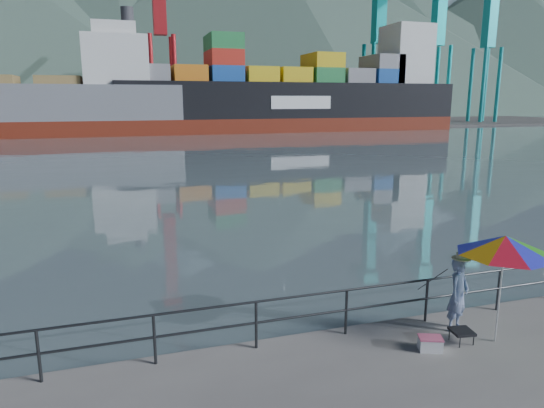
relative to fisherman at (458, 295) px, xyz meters
The scene contains 13 objects.
harbor_water 128.90m from the fisherman, 91.51° to the left, with size 500.00×280.00×0.00m, color slate.
far_dock 92.09m from the fisherman, 85.89° to the left, with size 200.00×40.00×0.40m, color #514F4C.
guardrail 3.45m from the fisherman, behind, with size 22.00×0.06×1.03m.
mountains 212.47m from the fisherman, 80.27° to the left, with size 600.00×332.80×80.00m.
port_cranes 88.64m from the fisherman, 71.57° to the left, with size 116.00×28.00×38.40m.
container_stacks 95.85m from the fisherman, 74.37° to the left, with size 58.00×5.40×7.80m.
fisherman is the anchor object (origin of this frame).
beach_umbrella 1.53m from the fisherman, 57.78° to the right, with size 2.28×2.28×2.29m.
folding_stool 0.89m from the fisherman, 117.47° to the right, with size 0.48×0.48×0.28m.
cooler_bag 1.42m from the fisherman, 150.91° to the right, with size 0.44×0.30×0.26m, color white.
fishing_rod 1.10m from the fisherman, 102.72° to the left, with size 0.02×0.02×1.91m, color black.
bulk_carrier 71.92m from the fisherman, 106.36° to the left, with size 49.79×8.62×14.50m.
container_ship 73.29m from the fisherman, 71.76° to the left, with size 56.32×9.39×18.10m.
Camera 1 is at (-3.43, -6.99, 4.95)m, focal length 32.00 mm.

